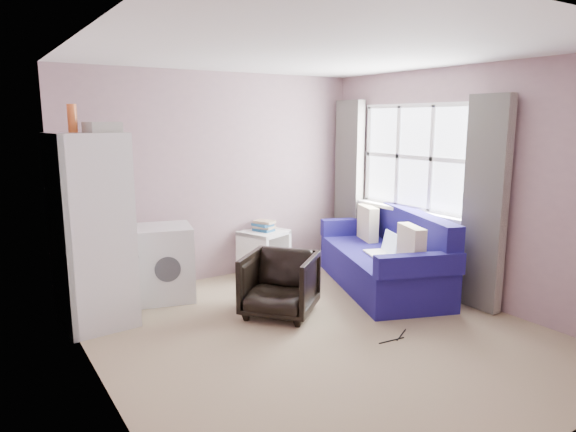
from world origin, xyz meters
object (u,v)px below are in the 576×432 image
at_px(armchair, 280,281).
at_px(side_table, 264,249).
at_px(fridge, 92,230).
at_px(sofa, 387,260).
at_px(washing_machine, 165,261).

distance_m(armchair, side_table, 1.44).
bearing_deg(armchair, fridge, -154.87).
xyz_separation_m(fridge, side_table, (2.18, 0.60, -0.60)).
distance_m(fridge, side_table, 2.34).
bearing_deg(side_table, sofa, -53.48).
relative_size(armchair, side_table, 1.02).
bearing_deg(fridge, armchair, -29.13).
xyz_separation_m(fridge, washing_machine, (0.80, 0.36, -0.50)).
distance_m(side_table, sofa, 1.57).
bearing_deg(fridge, side_table, 10.40).
distance_m(armchair, fridge, 1.85).
bearing_deg(sofa, side_table, 146.87).
height_order(armchair, washing_machine, washing_machine).
relative_size(fridge, side_table, 3.03).
bearing_deg(side_table, fridge, -164.72).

